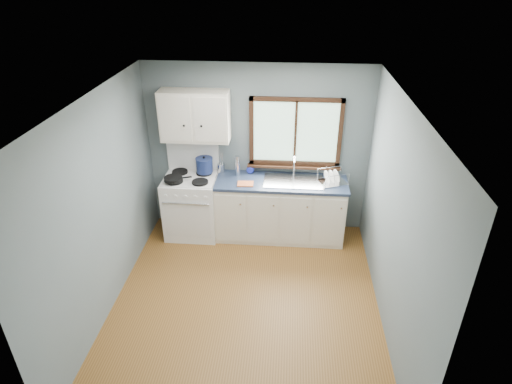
# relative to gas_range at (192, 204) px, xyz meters

# --- Properties ---
(floor) EXTENTS (3.20, 3.60, 0.02)m
(floor) POSITION_rel_gas_range_xyz_m (0.95, -1.47, -0.50)
(floor) COLOR brown
(floor) RESTS_ON ground
(ceiling) EXTENTS (3.20, 3.60, 0.02)m
(ceiling) POSITION_rel_gas_range_xyz_m (0.95, -1.47, 2.02)
(ceiling) COLOR white
(ceiling) RESTS_ON wall_back
(wall_back) EXTENTS (3.20, 0.02, 2.50)m
(wall_back) POSITION_rel_gas_range_xyz_m (0.95, 0.34, 0.76)
(wall_back) COLOR slate
(wall_back) RESTS_ON ground
(wall_front) EXTENTS (3.20, 0.02, 2.50)m
(wall_front) POSITION_rel_gas_range_xyz_m (0.95, -3.28, 0.76)
(wall_front) COLOR slate
(wall_front) RESTS_ON ground
(wall_left) EXTENTS (0.02, 3.60, 2.50)m
(wall_left) POSITION_rel_gas_range_xyz_m (-0.66, -1.47, 0.76)
(wall_left) COLOR slate
(wall_left) RESTS_ON ground
(wall_right) EXTENTS (0.02, 3.60, 2.50)m
(wall_right) POSITION_rel_gas_range_xyz_m (2.56, -1.47, 0.76)
(wall_right) COLOR slate
(wall_right) RESTS_ON ground
(gas_range) EXTENTS (0.76, 0.69, 1.36)m
(gas_range) POSITION_rel_gas_range_xyz_m (0.00, 0.00, 0.00)
(gas_range) COLOR white
(gas_range) RESTS_ON floor
(base_cabinets) EXTENTS (1.85, 0.60, 0.88)m
(base_cabinets) POSITION_rel_gas_range_xyz_m (1.31, 0.02, -0.08)
(base_cabinets) COLOR silver
(base_cabinets) RESTS_ON floor
(countertop) EXTENTS (1.89, 0.64, 0.04)m
(countertop) POSITION_rel_gas_range_xyz_m (1.31, 0.02, 0.41)
(countertop) COLOR #1C283E
(countertop) RESTS_ON base_cabinets
(sink) EXTENTS (0.84, 0.46, 0.44)m
(sink) POSITION_rel_gas_range_xyz_m (1.49, 0.02, 0.37)
(sink) COLOR silver
(sink) RESTS_ON countertop
(window) EXTENTS (1.36, 0.10, 1.03)m
(window) POSITION_rel_gas_range_xyz_m (1.48, 0.30, 0.98)
(window) COLOR #9EC6A8
(window) RESTS_ON wall_back
(upper_cabinets) EXTENTS (0.95, 0.35, 0.70)m
(upper_cabinets) POSITION_rel_gas_range_xyz_m (0.10, 0.15, 1.31)
(upper_cabinets) COLOR silver
(upper_cabinets) RESTS_ON wall_back
(skillet) EXTENTS (0.41, 0.33, 0.05)m
(skillet) POSITION_rel_gas_range_xyz_m (-0.19, -0.17, 0.49)
(skillet) COLOR black
(skillet) RESTS_ON gas_range
(stockpot) EXTENTS (0.31, 0.31, 0.24)m
(stockpot) POSITION_rel_gas_range_xyz_m (0.19, 0.15, 0.58)
(stockpot) COLOR navy
(stockpot) RESTS_ON gas_range
(utensil_crock) EXTENTS (0.12, 0.12, 0.35)m
(utensil_crock) POSITION_rel_gas_range_xyz_m (0.42, 0.24, 0.50)
(utensil_crock) COLOR silver
(utensil_crock) RESTS_ON countertop
(thermos) EXTENTS (0.08, 0.08, 0.30)m
(thermos) POSITION_rel_gas_range_xyz_m (0.67, 0.15, 0.58)
(thermos) COLOR silver
(thermos) RESTS_ON countertop
(soap_bottle) EXTENTS (0.11, 0.11, 0.28)m
(soap_bottle) POSITION_rel_gas_range_xyz_m (0.85, 0.20, 0.57)
(soap_bottle) COLOR #1E2CB5
(soap_bottle) RESTS_ON countertop
(dish_towel) EXTENTS (0.23, 0.17, 0.02)m
(dish_towel) POSITION_rel_gas_range_xyz_m (0.81, -0.13, 0.43)
(dish_towel) COLOR orange
(dish_towel) RESTS_ON countertop
(dish_rack) EXTENTS (0.45, 0.40, 0.19)m
(dish_rack) POSITION_rel_gas_range_xyz_m (2.02, 0.02, 0.48)
(dish_rack) COLOR silver
(dish_rack) RESTS_ON countertop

